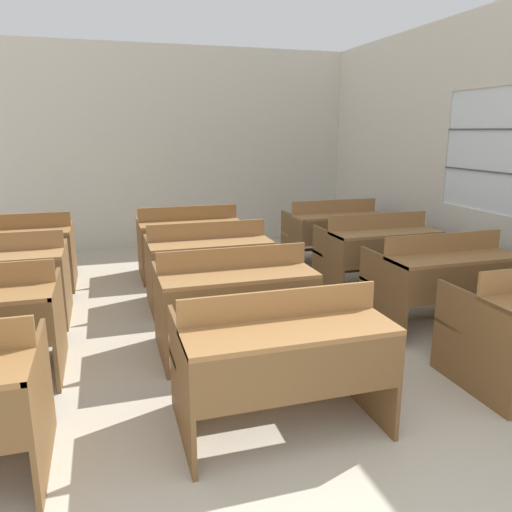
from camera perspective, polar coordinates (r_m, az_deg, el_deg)
name	(u,v)px	position (r m, az deg, el deg)	size (l,w,h in m)	color
wall_back	(149,149)	(7.92, -12.08, 11.90)	(6.38, 0.06, 3.01)	beige
wall_right_with_window	(485,157)	(5.87, 24.67, 10.22)	(0.06, 6.89, 3.01)	beige
bench_front_center	(281,356)	(3.04, 2.89, -11.34)	(1.22, 0.80, 0.87)	brown
bench_second_center	(234,297)	(4.05, -2.48, -4.68)	(1.22, 0.80, 0.87)	brown
bench_second_right	(442,277)	(4.89, 20.54, -2.27)	(1.22, 0.80, 0.87)	brown
bench_third_center	(208,261)	(5.16, -5.47, -0.60)	(1.22, 0.80, 0.87)	brown
bench_third_right	(377,249)	(5.83, 13.71, 0.78)	(1.22, 0.80, 0.87)	brown
bench_back_left	(16,250)	(6.24, -25.77, 0.64)	(1.22, 0.80, 0.87)	brown
bench_back_center	(189,239)	(6.25, -7.63, 1.95)	(1.22, 0.80, 0.87)	brown
bench_back_right	(334,230)	(6.83, 8.94, 2.95)	(1.22, 0.80, 0.87)	brown
wastepaper_bin	(347,235)	(7.89, 10.38, 2.38)	(0.28, 0.28, 0.40)	#33477A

